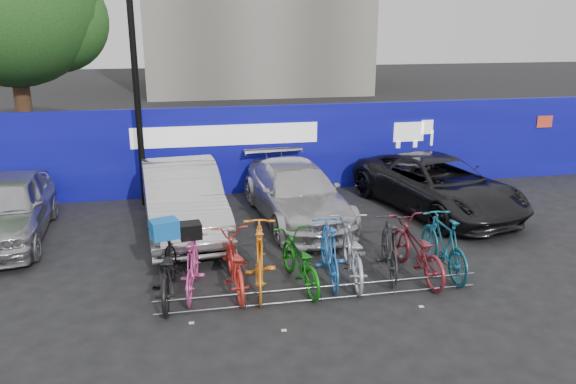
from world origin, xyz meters
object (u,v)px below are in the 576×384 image
object	(u,v)px
car_1	(182,198)
bike_8	(417,250)
bike_6	(352,251)
car_3	(437,185)
bike_7	(390,247)
car_2	(296,193)
bike_3	(260,257)
bike_2	(234,263)
bike_5	(329,251)
bike_0	(167,268)
bike_1	(192,265)
bike_4	(299,261)
tree	(18,4)
lamppost	(135,77)
bike_9	(444,244)
bike_rack	(321,293)
car_0	(5,208)

from	to	relation	value
car_1	bike_8	world-z (taller)	car_1
bike_6	bike_8	world-z (taller)	bike_8
car_3	bike_7	xyz separation A→B (m)	(-2.49, -3.26, -0.14)
car_2	bike_7	xyz separation A→B (m)	(1.09, -3.34, -0.12)
bike_3	bike_8	world-z (taller)	bike_3
bike_2	bike_3	xyz separation A→B (m)	(0.45, -0.05, 0.11)
bike_2	bike_6	bearing A→B (deg)	179.45
bike_5	bike_6	bearing A→B (deg)	-175.50
car_3	bike_2	bearing A→B (deg)	-162.16
bike_5	bike_8	xyz separation A→B (m)	(1.63, -0.17, -0.03)
bike_0	bike_8	distance (m)	4.53
car_3	bike_1	size ratio (longest dim) A/B	2.86
bike_1	bike_4	bearing A→B (deg)	-175.23
tree	lamppost	xyz separation A→B (m)	(3.57, -4.66, -1.80)
car_2	bike_3	xyz separation A→B (m)	(-1.38, -3.47, -0.06)
lamppost	car_2	size ratio (longest dim) A/B	1.33
tree	bike_0	size ratio (longest dim) A/B	3.75
bike_7	bike_9	xyz separation A→B (m)	(1.01, -0.15, 0.04)
bike_5	bike_9	bearing A→B (deg)	-178.00
bike_rack	bike_9	bearing A→B (deg)	14.91
tree	bike_2	bearing A→B (deg)	-61.56
bike_rack	bike_2	xyz separation A→B (m)	(-1.40, 0.74, 0.34)
car_2	bike_5	size ratio (longest dim) A/B	2.45
bike_6	tree	bearing A→B (deg)	-44.54
car_2	bike_1	world-z (taller)	car_2
bike_1	bike_7	world-z (taller)	bike_7
car_2	bike_3	size ratio (longest dim) A/B	2.26
car_1	bike_3	size ratio (longest dim) A/B	2.30
car_1	bike_4	world-z (taller)	car_1
bike_6	bike_8	distance (m)	1.21
bike_4	car_3	bearing A→B (deg)	-149.60
bike_8	bike_5	bearing A→B (deg)	-9.87
bike_1	car_1	bearing A→B (deg)	-79.98
bike_0	bike_8	xyz separation A→B (m)	(4.53, -0.05, -0.02)
bike_0	bike_4	size ratio (longest dim) A/B	1.14
lamppost	bike_8	bearing A→B (deg)	-46.00
bike_rack	tree	bearing A→B (deg)	122.45
lamppost	car_3	distance (m)	7.89
car_3	bike_1	xyz separation A→B (m)	(-6.14, -3.32, -0.17)
bike_6	bike_1	bearing A→B (deg)	8.63
car_3	bike_4	bearing A→B (deg)	-155.05
bike_6	car_1	bearing A→B (deg)	-37.76
tree	car_0	bearing A→B (deg)	-83.31
bike_0	bike_9	world-z (taller)	bike_9
car_3	bike_6	distance (m)	4.61
bike_4	bike_6	size ratio (longest dim) A/B	0.91
car_2	car_3	xyz separation A→B (m)	(3.58, -0.07, 0.02)
tree	bike_5	xyz separation A→B (m)	(7.12, -9.85, -4.51)
car_2	bike_8	bearing A→B (deg)	-71.53
bike_rack	bike_6	distance (m)	1.17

